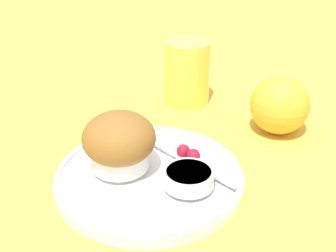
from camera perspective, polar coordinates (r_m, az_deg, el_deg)
ground_plane at (r=0.60m, az=-0.93°, el=-6.24°), size 3.00×3.00×0.00m
plate at (r=0.58m, az=-1.97°, el=-6.43°), size 0.23×0.23×0.02m
muffin at (r=0.57m, az=-5.97°, el=-1.97°), size 0.09×0.09×0.07m
cream_ramekin at (r=0.55m, az=2.53°, el=-6.23°), size 0.06×0.06×0.02m
berry_pair at (r=0.59m, az=2.49°, el=-3.34°), size 0.03×0.02×0.02m
butter_knife at (r=0.59m, az=2.59°, el=-4.07°), size 0.16×0.02×0.00m
orange_fruit at (r=0.70m, az=13.46°, el=2.53°), size 0.09×0.09×0.09m
juice_glass at (r=0.77m, az=2.31°, el=6.56°), size 0.07×0.07×0.10m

